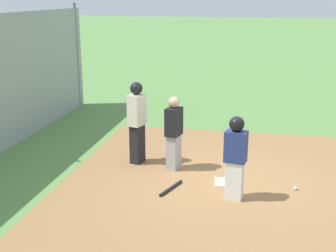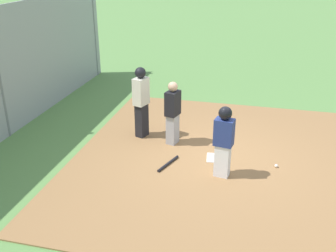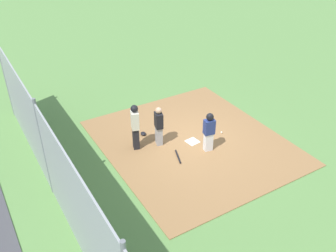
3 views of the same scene
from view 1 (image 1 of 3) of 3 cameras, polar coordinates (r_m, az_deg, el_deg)
ground_plane at (r=9.26m, az=7.16°, el=-7.11°), size 140.00×140.00×0.00m
dirt_infield at (r=9.26m, az=7.16°, el=-7.02°), size 7.20×6.40×0.03m
home_plate at (r=9.25m, az=7.17°, el=-6.88°), size 0.49×0.49×0.02m
catcher at (r=9.63m, az=0.72°, el=-0.78°), size 0.43×0.35×1.56m
umpire at (r=9.98m, az=-3.85°, el=0.65°), size 0.44×0.37×1.80m
runner at (r=8.27m, az=8.33°, el=-3.38°), size 0.32×0.42×1.55m
baseball_bat at (r=8.86m, az=0.38°, el=-7.67°), size 0.76×0.31×0.06m
catcher_mask at (r=10.69m, az=0.32°, el=-3.28°), size 0.24×0.20×0.12m
baseball at (r=9.17m, az=15.43°, el=-7.39°), size 0.07×0.07×0.07m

